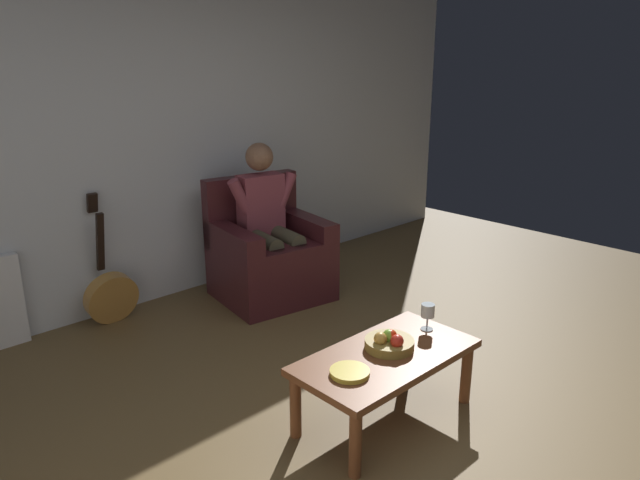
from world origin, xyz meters
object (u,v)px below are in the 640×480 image
object	(u,v)px
person_seated	(268,217)
wine_glass_near	(428,312)
decorative_dish	(350,372)
fruit_bowl	(389,342)
coffee_table	(386,363)
guitar	(111,294)
armchair	(269,257)

from	to	relation	value
person_seated	wine_glass_near	world-z (taller)	person_seated
decorative_dish	fruit_bowl	bearing A→B (deg)	-173.83
coffee_table	wine_glass_near	distance (m)	0.42
fruit_bowl	coffee_table	bearing A→B (deg)	25.48
coffee_table	wine_glass_near	world-z (taller)	wine_glass_near
guitar	wine_glass_near	xyz separation A→B (m)	(-0.90, 2.14, 0.27)
armchair	coffee_table	size ratio (longest dim) A/B	0.95
armchair	wine_glass_near	distance (m)	1.77
person_seated	wine_glass_near	size ratio (longest dim) A/B	7.90
armchair	coffee_table	xyz separation A→B (m)	(0.64, 1.76, -0.00)
guitar	decorative_dish	world-z (taller)	guitar
decorative_dish	coffee_table	bearing A→B (deg)	-177.45
wine_glass_near	decorative_dish	distance (m)	0.68
person_seated	fruit_bowl	distance (m)	1.84
person_seated	fruit_bowl	world-z (taller)	person_seated
armchair	decorative_dish	size ratio (longest dim) A/B	4.81
fruit_bowl	guitar	bearing A→B (deg)	-75.11
armchair	guitar	world-z (taller)	armchair
armchair	decorative_dish	world-z (taller)	armchair
wine_glass_near	coffee_table	bearing A→B (deg)	3.34
guitar	fruit_bowl	size ratio (longest dim) A/B	3.62
person_seated	guitar	xyz separation A→B (m)	(1.15, -0.42, -0.44)
coffee_table	guitar	bearing A→B (deg)	-76.52
person_seated	fruit_bowl	size ratio (longest dim) A/B	4.68
coffee_table	fruit_bowl	bearing A→B (deg)	-154.52
fruit_bowl	person_seated	bearing A→B (deg)	-108.65
armchair	guitar	bearing A→B (deg)	-10.04
person_seated	armchair	bearing A→B (deg)	-90.00
person_seated	coffee_table	world-z (taller)	person_seated
armchair	coffee_table	distance (m)	1.87
armchair	decorative_dish	bearing A→B (deg)	71.57
armchair	guitar	size ratio (longest dim) A/B	1.00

